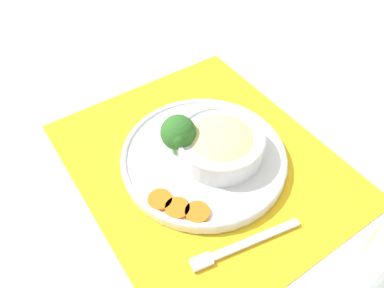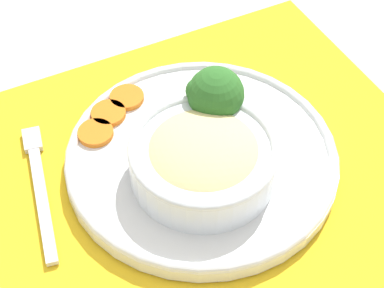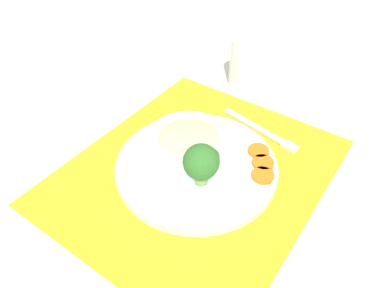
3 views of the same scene
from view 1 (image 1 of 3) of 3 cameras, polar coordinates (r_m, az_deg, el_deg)
ground_plane at (r=0.68m, az=1.76°, el=-2.75°), size 4.00×4.00×0.00m
placemat at (r=0.68m, az=1.77°, el=-2.64°), size 0.54×0.47×0.00m
plate at (r=0.67m, az=1.80°, el=-1.92°), size 0.29×0.29×0.02m
bowl at (r=0.65m, az=4.34°, el=0.21°), size 0.15×0.15×0.05m
broccoli_floret at (r=0.63m, az=-2.10°, el=1.65°), size 0.06×0.06×0.08m
carrot_slice_near at (r=0.60m, az=-4.91°, el=-8.45°), size 0.04×0.04×0.01m
carrot_slice_middle at (r=0.59m, az=-2.25°, el=-9.73°), size 0.04×0.04×0.01m
carrot_slice_far at (r=0.59m, az=0.83°, el=-10.37°), size 0.04×0.04×0.01m
fork at (r=0.58m, az=6.68°, el=-15.42°), size 0.03×0.18×0.01m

